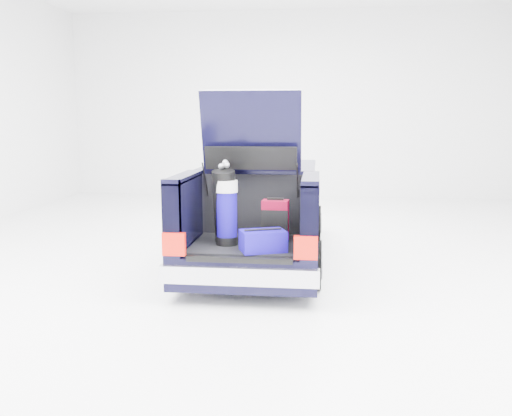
# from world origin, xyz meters

# --- Properties ---
(ground) EXTENTS (14.00, 14.00, 0.00)m
(ground) POSITION_xyz_m (0.00, 0.00, 0.00)
(ground) COLOR white
(ground) RESTS_ON ground
(car) EXTENTS (1.87, 4.65, 2.47)m
(car) POSITION_xyz_m (-0.00, 0.11, 0.67)
(car) COLOR black
(car) RESTS_ON ground
(red_suitcase) EXTENTS (0.34, 0.23, 0.54)m
(red_suitcase) POSITION_xyz_m (0.34, -1.30, 0.85)
(red_suitcase) COLOR maroon
(red_suitcase) RESTS_ON car
(black_golf_bag) EXTENTS (0.30, 0.43, 1.02)m
(black_golf_bag) POSITION_xyz_m (-0.27, -1.50, 1.06)
(black_golf_bag) COLOR black
(black_golf_bag) RESTS_ON car
(blue_golf_bag) EXTENTS (0.29, 0.29, 0.89)m
(blue_golf_bag) POSITION_xyz_m (-0.23, -1.59, 1.00)
(blue_golf_bag) COLOR black
(blue_golf_bag) RESTS_ON car
(blue_duffel) EXTENTS (0.59, 0.49, 0.27)m
(blue_duffel) POSITION_xyz_m (0.24, -1.87, 0.72)
(blue_duffel) COLOR #10057A
(blue_duffel) RESTS_ON car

